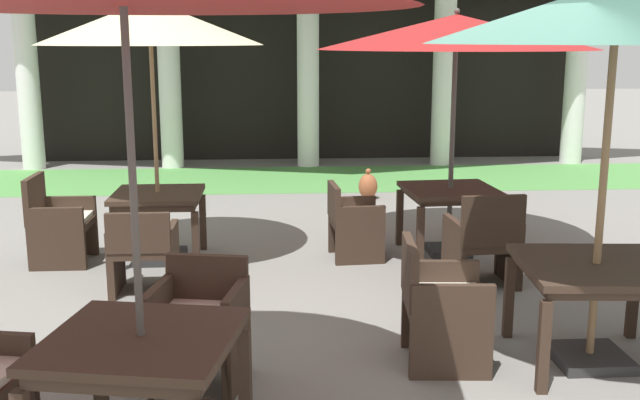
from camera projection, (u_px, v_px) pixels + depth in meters
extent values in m
plane|color=gray|center=(377.00, 391.00, 5.01)|extent=(60.00, 60.00, 0.00)
cylinder|color=white|center=(28.00, 83.00, 13.27)|extent=(0.39, 0.39, 3.03)
cylinder|color=white|center=(170.00, 83.00, 13.43)|extent=(0.39, 0.39, 3.03)
cylinder|color=white|center=(308.00, 82.00, 13.59)|extent=(0.39, 0.39, 3.03)
cylinder|color=white|center=(443.00, 82.00, 13.74)|extent=(0.39, 0.39, 3.03)
cylinder|color=white|center=(575.00, 81.00, 13.90)|extent=(0.39, 0.39, 3.03)
cube|color=black|center=(306.00, 80.00, 14.47)|extent=(10.46, 0.16, 3.03)
cube|color=#519347|center=(312.00, 179.00, 12.57)|extent=(12.86, 2.39, 0.01)
cube|color=#38281E|center=(158.00, 194.00, 7.80)|extent=(0.90, 0.90, 0.05)
cube|color=#38281E|center=(158.00, 200.00, 7.81)|extent=(0.83, 0.83, 0.07)
cube|color=#38281E|center=(111.00, 243.00, 7.45)|extent=(0.07, 0.07, 0.61)
cube|color=#38281E|center=(196.00, 242.00, 7.51)|extent=(0.07, 0.07, 0.61)
cube|color=#38281E|center=(127.00, 223.00, 8.26)|extent=(0.07, 0.07, 0.61)
cube|color=#38281E|center=(203.00, 222.00, 8.32)|extent=(0.07, 0.07, 0.61)
cube|color=#2D2D2D|center=(161.00, 256.00, 7.94)|extent=(0.51, 0.51, 0.09)
cylinder|color=olive|center=(156.00, 147.00, 7.70)|extent=(0.04, 0.04, 2.40)
cone|color=beige|center=(150.00, 22.00, 7.44)|extent=(2.24, 2.24, 0.44)
cube|color=#38281E|center=(63.00, 224.00, 7.80)|extent=(0.57, 0.59, 0.07)
cube|color=silver|center=(62.00, 218.00, 7.79)|extent=(0.52, 0.55, 0.05)
cube|color=#38281E|center=(35.00, 199.00, 7.73)|extent=(0.06, 0.59, 0.47)
cube|color=#38281E|center=(70.00, 226.00, 8.09)|extent=(0.57, 0.06, 0.65)
cube|color=#38281E|center=(56.00, 239.00, 7.55)|extent=(0.57, 0.06, 0.65)
cube|color=#38281E|center=(95.00, 238.00, 8.12)|extent=(0.06, 0.06, 0.38)
cube|color=#38281E|center=(83.00, 251.00, 7.60)|extent=(0.06, 0.06, 0.38)
cube|color=#38281E|center=(47.00, 239.00, 8.09)|extent=(0.06, 0.06, 0.38)
cube|color=#38281E|center=(31.00, 252.00, 7.57)|extent=(0.06, 0.06, 0.38)
cube|color=#38281E|center=(144.00, 249.00, 6.90)|extent=(0.56, 0.53, 0.07)
cube|color=silver|center=(143.00, 243.00, 6.89)|extent=(0.52, 0.49, 0.05)
cube|color=#38281E|center=(138.00, 233.00, 6.62)|extent=(0.56, 0.06, 0.36)
cube|color=#38281E|center=(115.00, 259.00, 6.91)|extent=(0.06, 0.53, 0.62)
cube|color=#38281E|center=(173.00, 258.00, 6.94)|extent=(0.06, 0.53, 0.62)
cube|color=#38281E|center=(122.00, 265.00, 7.16)|extent=(0.06, 0.06, 0.37)
cube|color=#38281E|center=(176.00, 264.00, 7.20)|extent=(0.06, 0.06, 0.37)
cube|color=#38281E|center=(112.00, 281.00, 6.70)|extent=(0.06, 0.06, 0.37)
cube|color=#38281E|center=(169.00, 279.00, 6.73)|extent=(0.06, 0.06, 0.37)
cube|color=#38281E|center=(141.00, 339.00, 3.98)|extent=(1.14, 1.14, 0.05)
cube|color=#38281E|center=(142.00, 351.00, 4.00)|extent=(1.05, 1.05, 0.08)
cube|color=#38281E|center=(100.00, 372.00, 4.56)|extent=(0.08, 0.08, 0.63)
cube|color=#38281E|center=(245.00, 380.00, 4.45)|extent=(0.08, 0.08, 0.63)
cylinder|color=#4C4742|center=(136.00, 239.00, 3.87)|extent=(0.04, 0.04, 2.56)
cube|color=#38281E|center=(198.00, 324.00, 5.03)|extent=(0.67, 0.67, 0.07)
cube|color=silver|center=(197.00, 315.00, 5.02)|extent=(0.62, 0.62, 0.05)
cube|color=#38281E|center=(208.00, 280.00, 5.24)|extent=(0.57, 0.17, 0.37)
cube|color=#38281E|center=(237.00, 338.00, 5.01)|extent=(0.17, 0.57, 0.69)
cube|color=#38281E|center=(160.00, 334.00, 5.08)|extent=(0.17, 0.57, 0.69)
cube|color=#38281E|center=(227.00, 375.00, 4.79)|extent=(0.07, 0.07, 0.39)
cube|color=#38281E|center=(149.00, 370.00, 4.86)|extent=(0.07, 0.07, 0.39)
cube|color=#38281E|center=(245.00, 343.00, 5.30)|extent=(0.07, 0.07, 0.39)
cube|color=#38281E|center=(174.00, 339.00, 5.36)|extent=(0.07, 0.07, 0.39)
cube|color=#38281E|center=(450.00, 190.00, 8.05)|extent=(1.01, 1.01, 0.05)
cube|color=#38281E|center=(450.00, 195.00, 8.06)|extent=(0.93, 0.93, 0.05)
cube|color=#38281E|center=(420.00, 237.00, 7.65)|extent=(0.07, 0.07, 0.63)
cube|color=#38281E|center=(503.00, 234.00, 7.76)|extent=(0.07, 0.07, 0.63)
cube|color=#38281E|center=(400.00, 218.00, 8.50)|extent=(0.07, 0.07, 0.63)
cube|color=#38281E|center=(475.00, 215.00, 8.61)|extent=(0.07, 0.07, 0.63)
cube|color=#2D2D2D|center=(448.00, 250.00, 8.19)|extent=(0.44, 0.44, 0.08)
cylinder|color=#4C4742|center=(452.00, 148.00, 7.95)|extent=(0.05, 0.05, 2.32)
cone|color=maroon|center=(456.00, 32.00, 7.70)|extent=(2.87, 2.87, 0.35)
sphere|color=#4C4742|center=(457.00, 11.00, 7.66)|extent=(0.06, 0.06, 0.06)
cube|color=#38281E|center=(482.00, 243.00, 7.12)|extent=(0.63, 0.60, 0.07)
cube|color=silver|center=(482.00, 237.00, 7.11)|extent=(0.58, 0.55, 0.05)
cube|color=#38281E|center=(493.00, 221.00, 6.82)|extent=(0.59, 0.10, 0.48)
cube|color=#38281E|center=(453.00, 252.00, 7.10)|extent=(0.10, 0.56, 0.63)
cube|color=#38281E|center=(509.00, 250.00, 7.18)|extent=(0.10, 0.56, 0.63)
cube|color=#38281E|center=(446.00, 259.00, 7.38)|extent=(0.06, 0.06, 0.36)
cube|color=#38281E|center=(498.00, 256.00, 7.45)|extent=(0.06, 0.06, 0.36)
cube|color=#38281E|center=(462.00, 274.00, 6.89)|extent=(0.06, 0.06, 0.36)
cube|color=#38281E|center=(518.00, 272.00, 6.96)|extent=(0.06, 0.06, 0.36)
cube|color=#38281E|center=(356.00, 222.00, 7.98)|extent=(0.55, 0.57, 0.07)
cube|color=silver|center=(356.00, 216.00, 7.97)|extent=(0.51, 0.52, 0.05)
cube|color=#38281E|center=(334.00, 202.00, 7.90)|extent=(0.10, 0.54, 0.37)
cube|color=#38281E|center=(352.00, 224.00, 8.23)|extent=(0.52, 0.10, 0.61)
cube|color=#38281E|center=(360.00, 235.00, 7.76)|extent=(0.52, 0.10, 0.61)
cube|color=#38281E|center=(372.00, 235.00, 8.28)|extent=(0.06, 0.06, 0.36)
cube|color=#38281E|center=(382.00, 247.00, 7.82)|extent=(0.06, 0.06, 0.36)
cube|color=#38281E|center=(331.00, 236.00, 8.22)|extent=(0.06, 0.06, 0.36)
cube|color=#38281E|center=(338.00, 248.00, 7.76)|extent=(0.06, 0.06, 0.36)
cube|color=#38281E|center=(597.00, 266.00, 5.30)|extent=(1.10, 1.10, 0.05)
cube|color=#38281E|center=(596.00, 274.00, 5.31)|extent=(1.02, 1.02, 0.06)
cube|color=#38281E|center=(544.00, 347.00, 4.92)|extent=(0.07, 0.07, 0.64)
cube|color=#38281E|center=(509.00, 298.00, 5.85)|extent=(0.07, 0.07, 0.64)
cube|color=#38281E|center=(633.00, 298.00, 5.85)|extent=(0.07, 0.07, 0.64)
cube|color=#2D2D2D|center=(589.00, 357.00, 5.44)|extent=(0.51, 0.51, 0.08)
cylinder|color=olive|center=(602.00, 199.00, 5.20)|extent=(0.05, 0.05, 2.41)
cone|color=#33594C|center=(617.00, 12.00, 4.93)|extent=(2.52, 2.52, 0.40)
cube|color=#38281E|center=(446.00, 305.00, 5.37)|extent=(0.61, 0.64, 0.07)
cube|color=silver|center=(446.00, 297.00, 5.35)|extent=(0.56, 0.59, 0.05)
cube|color=#38281E|center=(410.00, 271.00, 5.32)|extent=(0.10, 0.60, 0.43)
cube|color=#38281E|center=(440.00, 304.00, 5.66)|extent=(0.57, 0.10, 0.68)
cube|color=#38281E|center=(452.00, 332.00, 5.11)|extent=(0.57, 0.10, 0.68)
cube|color=#38281E|center=(473.00, 322.00, 5.68)|extent=(0.06, 0.06, 0.40)
cube|color=#38281E|center=(488.00, 351.00, 5.15)|extent=(0.06, 0.06, 0.40)
cube|color=#38281E|center=(405.00, 322.00, 5.68)|extent=(0.06, 0.06, 0.40)
cube|color=#38281E|center=(413.00, 351.00, 5.15)|extent=(0.06, 0.06, 0.40)
ellipsoid|color=#9E5633|center=(368.00, 186.00, 10.98)|extent=(0.27, 0.27, 0.37)
sphere|color=#9E5633|center=(368.00, 171.00, 10.93)|extent=(0.08, 0.08, 0.08)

